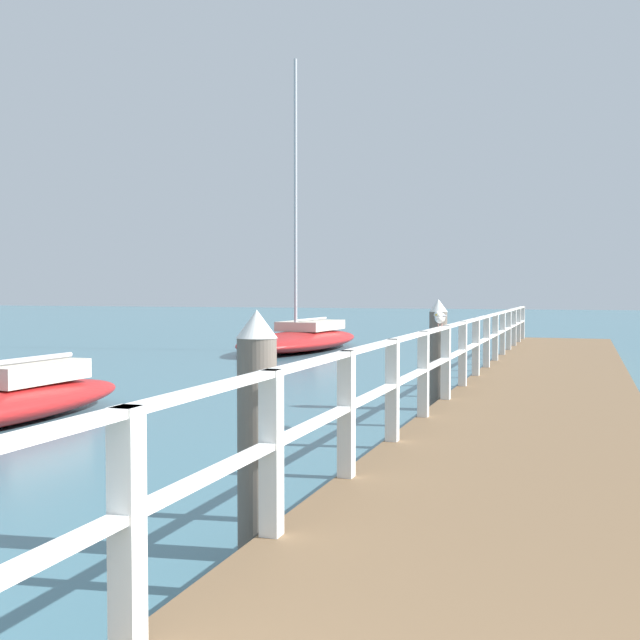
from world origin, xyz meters
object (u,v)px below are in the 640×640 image
(dock_piling_far, at_px, (438,354))
(seagull_foreground, at_px, (440,317))
(boat_2, at_px, (301,338))
(boat_0, at_px, (4,399))
(dock_piling_near, at_px, (257,433))

(dock_piling_far, relative_size, seagull_foreground, 3.70)
(seagull_foreground, bearing_deg, dock_piling_far, -78.46)
(seagull_foreground, distance_m, boat_2, 14.46)
(boat_0, height_order, boat_2, boat_2)
(dock_piling_near, distance_m, seagull_foreground, 5.17)
(dock_piling_far, bearing_deg, boat_2, 120.39)
(dock_piling_near, height_order, boat_2, boat_2)
(seagull_foreground, bearing_deg, boat_0, 12.28)
(dock_piling_near, bearing_deg, dock_piling_far, 90.00)
(seagull_foreground, height_order, boat_0, boat_0)
(boat_0, bearing_deg, dock_piling_near, 146.59)
(dock_piling_near, height_order, seagull_foreground, dock_piling_near)
(seagull_foreground, height_order, boat_2, boat_2)
(dock_piling_near, relative_size, seagull_foreground, 3.70)
(seagull_foreground, xyz_separation_m, boat_0, (-6.01, -1.23, -1.20))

